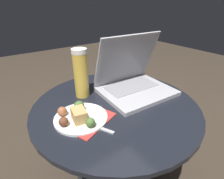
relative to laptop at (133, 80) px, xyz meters
name	(u,v)px	position (x,y,z in m)	size (l,w,h in m)	color
ground_plane	(115,179)	(-0.14, -0.05, -0.54)	(6.00, 6.00, 0.00)	#382D23
table	(115,129)	(-0.14, -0.05, -0.19)	(0.69, 0.69, 0.49)	black
napkin	(90,120)	(-0.29, -0.09, -0.05)	(0.21, 0.18, 0.00)	#B7332D
laptop	(133,80)	(0.00, 0.00, 0.00)	(0.33, 0.28, 0.26)	#B2B2B7
beer_glass	(81,73)	(-0.22, 0.10, 0.06)	(0.06, 0.06, 0.22)	gold
snack_plate	(79,116)	(-0.31, -0.06, -0.04)	(0.20, 0.20, 0.05)	white
fork	(88,124)	(-0.30, -0.10, -0.05)	(0.10, 0.17, 0.01)	#B2B2B7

